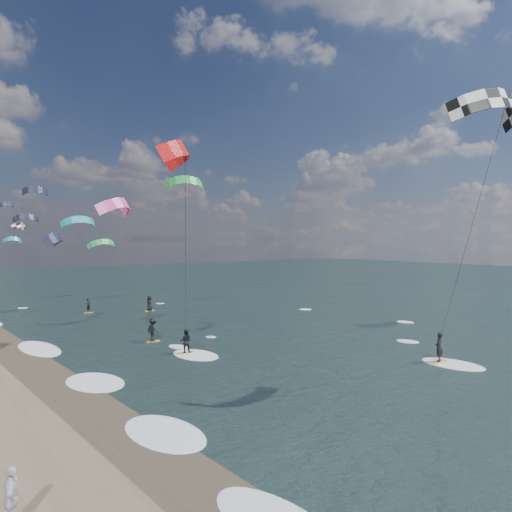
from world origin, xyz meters
TOP-DOWN VIEW (x-y plane):
  - ground at (0.00, 0.00)m, footprint 260.00×260.00m
  - wet_sand_strip at (-12.00, 10.00)m, footprint 3.00×240.00m
  - kitesurfer_near_a at (5.79, 0.40)m, footprint 8.01×8.55m
  - kitesurfer_near_b at (-4.94, 13.67)m, footprint 6.78×9.25m
  - far_kitesurfers at (-0.22, 30.01)m, footprint 8.42×19.20m
  - bg_kite_field at (-0.07, 52.34)m, footprint 16.84×70.40m
  - shoreline_surf at (-10.80, 14.75)m, footprint 2.40×79.40m
  - beach_walker at (-17.28, 2.32)m, footprint 0.77×1.15m

SIDE VIEW (x-z plane):
  - ground at x=0.00m, z-range 0.00..0.00m
  - shoreline_surf at x=-10.80m, z-range -0.06..0.06m
  - wet_sand_strip at x=-12.00m, z-range 0.00..0.01m
  - far_kitesurfers at x=-0.22m, z-range -0.03..1.82m
  - beach_walker at x=-17.28m, z-range 0.00..1.82m
  - kitesurfer_near_b at x=-4.94m, z-range 2.02..16.12m
  - bg_kite_field at x=-0.07m, z-range 6.62..14.91m
  - kitesurfer_near_a at x=5.79m, z-range 4.44..20.46m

